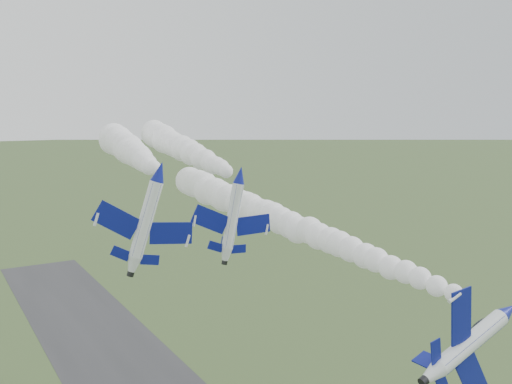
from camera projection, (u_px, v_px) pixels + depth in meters
jet_lead at (509, 311)px, 50.27m from camera, size 4.10×12.87×10.12m
smoke_trail_jet_lead at (278, 219)px, 81.80m from camera, size 8.77×68.98×5.36m
jet_pair_left at (160, 171)px, 63.67m from camera, size 10.98×13.43×4.29m
smoke_trail_jet_pair_left at (128, 149)px, 91.38m from camera, size 18.10×53.09×5.81m
jet_pair_right at (240, 175)px, 68.11m from camera, size 10.02×12.07×3.37m
smoke_trail_jet_pair_right at (180, 147)px, 97.71m from camera, size 13.91×59.03×5.37m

